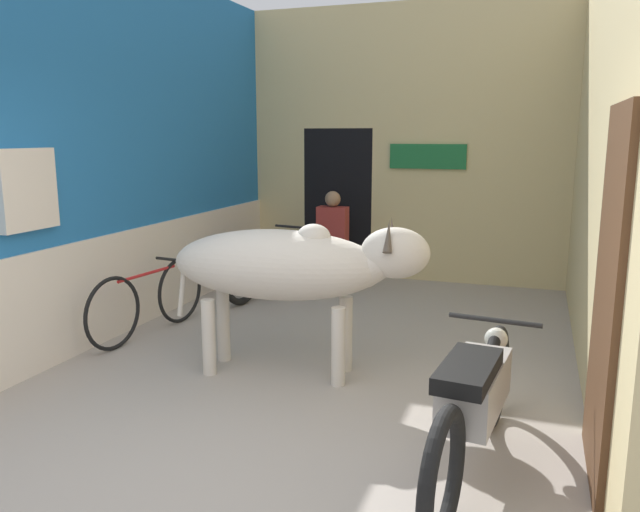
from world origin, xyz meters
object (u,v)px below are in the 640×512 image
object	(u,v)px
bicycle	(149,300)
plastic_stool	(303,264)
cow	(291,266)
shopkeeper_seated	(331,236)
motorcycle_far	(273,258)
motorcycle_near	(474,400)

from	to	relation	value
bicycle	plastic_stool	xyz separation A→B (m)	(0.64, 2.53, -0.10)
cow	bicycle	distance (m)	1.84
shopkeeper_seated	motorcycle_far	bearing A→B (deg)	-133.35
motorcycle_far	plastic_stool	xyz separation A→B (m)	(0.15, 0.62, -0.19)
bicycle	shopkeeper_seated	distance (m)	2.73
cow	motorcycle_far	world-z (taller)	cow
shopkeeper_seated	plastic_stool	bearing A→B (deg)	176.86
bicycle	plastic_stool	bearing A→B (deg)	75.83
plastic_stool	bicycle	bearing A→B (deg)	-104.17
motorcycle_far	cow	bearing A→B (deg)	-63.26
motorcycle_near	motorcycle_far	xyz separation A→B (m)	(-2.76, 3.50, -0.01)
plastic_stool	shopkeeper_seated	bearing A→B (deg)	-3.14
bicycle	motorcycle_near	bearing A→B (deg)	-26.09
bicycle	plastic_stool	distance (m)	2.61
motorcycle_near	motorcycle_far	distance (m)	4.46
bicycle	shopkeeper_seated	size ratio (longest dim) A/B	1.33
motorcycle_far	plastic_stool	distance (m)	0.66
motorcycle_near	shopkeeper_seated	size ratio (longest dim) A/B	1.68
motorcycle_near	bicycle	xyz separation A→B (m)	(-3.24, 1.59, -0.11)
motorcycle_near	bicycle	bearing A→B (deg)	153.91
cow	bicycle	xyz separation A→B (m)	(-1.69, 0.48, -0.55)
motorcycle_near	shopkeeper_seated	xyz separation A→B (m)	(-2.20, 4.09, 0.20)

